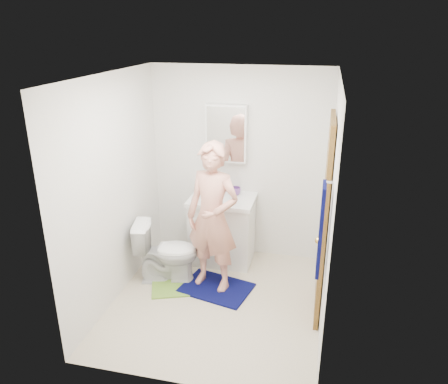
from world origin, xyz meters
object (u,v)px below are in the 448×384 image
at_px(medicine_cabinet, 227,133).
at_px(man, 213,218).
at_px(toilet, 167,252).
at_px(towel, 321,230).
at_px(vanity_cabinet, 222,231).
at_px(soap_dispenser, 206,192).
at_px(toothbrush_cup, 236,191).

height_order(medicine_cabinet, man, medicine_cabinet).
distance_m(medicine_cabinet, toilet, 1.58).
height_order(towel, man, man).
height_order(vanity_cabinet, soap_dispenser, soap_dispenser).
bearing_deg(vanity_cabinet, soap_dispenser, -153.87).
height_order(medicine_cabinet, toothbrush_cup, medicine_cabinet).
bearing_deg(toothbrush_cup, medicine_cabinet, 146.98).
distance_m(toilet, soap_dispenser, 0.85).
distance_m(vanity_cabinet, man, 0.78).
bearing_deg(vanity_cabinet, man, -86.48).
xyz_separation_m(toilet, man, (0.56, -0.02, 0.50)).
relative_size(vanity_cabinet, soap_dispenser, 4.17).
height_order(soap_dispenser, toothbrush_cup, soap_dispenser).
distance_m(medicine_cabinet, man, 1.13).
bearing_deg(towel, toilet, 152.67).
height_order(vanity_cabinet, medicine_cabinet, medicine_cabinet).
bearing_deg(medicine_cabinet, toilet, -122.04).
height_order(vanity_cabinet, toilet, vanity_cabinet).
bearing_deg(towel, medicine_cabinet, 124.61).
bearing_deg(man, soap_dispenser, 126.54).
bearing_deg(soap_dispenser, vanity_cabinet, 26.13).
relative_size(towel, toothbrush_cup, 6.40).
bearing_deg(toothbrush_cup, soap_dispenser, -144.83).
bearing_deg(man, towel, -22.55).
bearing_deg(medicine_cabinet, toothbrush_cup, -33.02).
bearing_deg(man, medicine_cabinet, 106.98).
height_order(soap_dispenser, man, man).
xyz_separation_m(toilet, soap_dispenser, (0.34, 0.52, 0.58)).
relative_size(medicine_cabinet, man, 0.42).
bearing_deg(toothbrush_cup, towel, -57.25).
distance_m(towel, soap_dispenser, 1.97).
bearing_deg(toothbrush_cup, toilet, -131.56).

